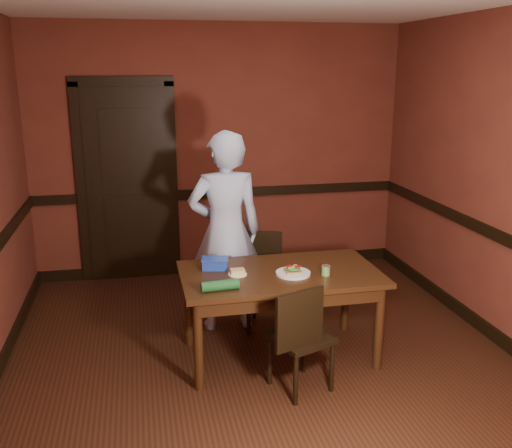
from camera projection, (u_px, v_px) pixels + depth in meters
name	position (u px, v px, depth m)	size (l,w,h in m)	color
floor	(265.00, 366.00, 4.42)	(4.00, 4.50, 0.01)	black
wall_back	(220.00, 152.00, 6.18)	(4.00, 0.02, 2.70)	maroon
wall_front	(413.00, 337.00, 1.94)	(4.00, 0.02, 2.70)	maroon
dado_back	(221.00, 193.00, 6.29)	(4.00, 0.03, 0.10)	black
dado_right	(506.00, 240.00, 4.58)	(0.03, 4.50, 0.10)	black
baseboard_back	(222.00, 265.00, 6.51)	(4.00, 0.03, 0.12)	black
baseboard_right	(495.00, 335.00, 4.80)	(0.03, 4.50, 0.12)	black
door	(127.00, 180.00, 6.02)	(1.05, 0.07, 2.20)	black
dining_table	(280.00, 315.00, 4.48)	(1.53, 0.86, 0.72)	black
chair_far	(270.00, 283.00, 4.98)	(0.39, 0.39, 0.85)	black
chair_near	(301.00, 336.00, 4.02)	(0.38, 0.38, 0.81)	black
person	(225.00, 232.00, 4.89)	(0.64, 0.42, 1.74)	#AEC6ED
sandwich_plate	(293.00, 272.00, 4.33)	(0.27, 0.27, 0.07)	white
sauce_jar	(326.00, 270.00, 4.31)	(0.07, 0.07, 0.08)	#5B9748
cheese_saucer	(237.00, 273.00, 4.32)	(0.14, 0.14, 0.05)	white
food_tub	(215.00, 263.00, 4.45)	(0.23, 0.18, 0.09)	#2241B2
wrapped_veg	(220.00, 285.00, 4.01)	(0.08, 0.08, 0.27)	#154E21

